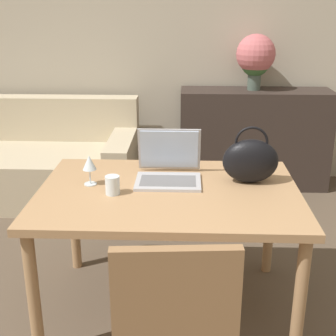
{
  "coord_description": "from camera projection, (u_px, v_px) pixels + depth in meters",
  "views": [
    {
      "loc": [
        0.14,
        -1.61,
        1.65
      ],
      "look_at": [
        0.05,
        0.63,
        0.85
      ],
      "focal_mm": 50.0,
      "sensor_mm": 36.0,
      "label": 1
    }
  ],
  "objects": [
    {
      "name": "sideboard",
      "position": [
        254.0,
        139.0,
        4.31
      ],
      "size": [
        1.35,
        0.4,
        0.9
      ],
      "color": "#332823",
      "rests_on": "ground_plane"
    },
    {
      "name": "dining_table",
      "position": [
        169.0,
        204.0,
        2.45
      ],
      "size": [
        1.35,
        0.95,
        0.73
      ],
      "color": "#A87F56",
      "rests_on": "ground_plane"
    },
    {
      "name": "drinking_glass",
      "position": [
        113.0,
        185.0,
        2.36
      ],
      "size": [
        0.07,
        0.07,
        0.1
      ],
      "color": "silver",
      "rests_on": "dining_table"
    },
    {
      "name": "chair",
      "position": [
        174.0,
        336.0,
        1.69
      ],
      "size": [
        0.47,
        0.47,
        0.93
      ],
      "rotation": [
        0.0,
        0.0,
        0.07
      ],
      "color": "olive",
      "rests_on": "ground_plane"
    },
    {
      "name": "laptop",
      "position": [
        169.0,
        166.0,
        2.56
      ],
      "size": [
        0.35,
        0.33,
        0.26
      ],
      "color": "#ADADB2",
      "rests_on": "dining_table"
    },
    {
      "name": "couch",
      "position": [
        38.0,
        164.0,
        4.16
      ],
      "size": [
        1.73,
        0.96,
        0.82
      ],
      "color": "#C1B293",
      "rests_on": "ground_plane"
    },
    {
      "name": "wine_glass",
      "position": [
        89.0,
        164.0,
        2.45
      ],
      "size": [
        0.07,
        0.07,
        0.16
      ],
      "color": "silver",
      "rests_on": "dining_table"
    },
    {
      "name": "handbag",
      "position": [
        250.0,
        160.0,
        2.48
      ],
      "size": [
        0.3,
        0.14,
        0.31
      ],
      "color": "black",
      "rests_on": "dining_table"
    },
    {
      "name": "wall_back",
      "position": [
        172.0,
        35.0,
        4.28
      ],
      "size": [
        10.0,
        0.06,
        2.7
      ],
      "color": "#BCB29E",
      "rests_on": "ground_plane"
    },
    {
      "name": "flower_vase",
      "position": [
        256.0,
        57.0,
        4.08
      ],
      "size": [
        0.34,
        0.34,
        0.49
      ],
      "color": "#47564C",
      "rests_on": "sideboard"
    }
  ]
}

